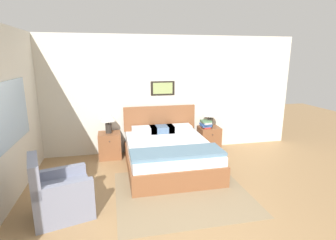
{
  "coord_description": "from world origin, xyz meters",
  "views": [
    {
      "loc": [
        -0.79,
        -2.57,
        2.13
      ],
      "look_at": [
        0.14,
        1.75,
        1.06
      ],
      "focal_mm": 28.0,
      "sensor_mm": 36.0,
      "label": 1
    }
  ],
  "objects_px": {
    "nightstand_near_window": "(110,145)",
    "nightstand_by_door": "(209,139)",
    "bed": "(169,153)",
    "armchair": "(59,195)",
    "table_lamp_near_window": "(108,117)",
    "table_lamp_by_door": "(211,113)"
  },
  "relations": [
    {
      "from": "table_lamp_by_door",
      "to": "nightstand_near_window",
      "type": "bearing_deg",
      "value": 179.98
    },
    {
      "from": "nightstand_near_window",
      "to": "table_lamp_near_window",
      "type": "height_order",
      "value": "table_lamp_near_window"
    },
    {
      "from": "bed",
      "to": "nightstand_near_window",
      "type": "relative_size",
      "value": 3.62
    },
    {
      "from": "armchair",
      "to": "nightstand_by_door",
      "type": "relative_size",
      "value": 1.59
    },
    {
      "from": "bed",
      "to": "table_lamp_near_window",
      "type": "height_order",
      "value": "bed"
    },
    {
      "from": "nightstand_near_window",
      "to": "nightstand_by_door",
      "type": "bearing_deg",
      "value": 0.0
    },
    {
      "from": "bed",
      "to": "table_lamp_by_door",
      "type": "xyz_separation_m",
      "value": [
        1.14,
        0.77,
        0.61
      ]
    },
    {
      "from": "bed",
      "to": "nightstand_near_window",
      "type": "height_order",
      "value": "bed"
    },
    {
      "from": "nightstand_by_door",
      "to": "table_lamp_near_window",
      "type": "xyz_separation_m",
      "value": [
        -2.27,
        -0.0,
        0.62
      ]
    },
    {
      "from": "nightstand_near_window",
      "to": "table_lamp_near_window",
      "type": "bearing_deg",
      "value": -173.04
    },
    {
      "from": "nightstand_by_door",
      "to": "table_lamp_by_door",
      "type": "distance_m",
      "value": 0.62
    },
    {
      "from": "table_lamp_near_window",
      "to": "table_lamp_by_door",
      "type": "xyz_separation_m",
      "value": [
        2.28,
        0.0,
        0.0
      ]
    },
    {
      "from": "nightstand_by_door",
      "to": "table_lamp_near_window",
      "type": "relative_size",
      "value": 1.13
    },
    {
      "from": "bed",
      "to": "table_lamp_by_door",
      "type": "height_order",
      "value": "bed"
    },
    {
      "from": "armchair",
      "to": "nightstand_by_door",
      "type": "xyz_separation_m",
      "value": [
        2.93,
        2.04,
        -0.02
      ]
    },
    {
      "from": "nightstand_near_window",
      "to": "table_lamp_by_door",
      "type": "bearing_deg",
      "value": -0.02
    },
    {
      "from": "nightstand_near_window",
      "to": "table_lamp_by_door",
      "type": "distance_m",
      "value": 2.36
    },
    {
      "from": "bed",
      "to": "table_lamp_near_window",
      "type": "relative_size",
      "value": 4.08
    },
    {
      "from": "table_lamp_by_door",
      "to": "armchair",
      "type": "bearing_deg",
      "value": -145.22
    },
    {
      "from": "table_lamp_near_window",
      "to": "table_lamp_by_door",
      "type": "distance_m",
      "value": 2.28
    },
    {
      "from": "bed",
      "to": "armchair",
      "type": "xyz_separation_m",
      "value": [
        -1.8,
        -1.27,
        0.01
      ]
    },
    {
      "from": "armchair",
      "to": "nightstand_by_door",
      "type": "height_order",
      "value": "armchair"
    }
  ]
}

